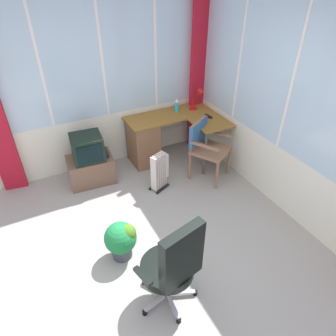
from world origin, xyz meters
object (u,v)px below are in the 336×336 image
at_px(tv_remote, 208,116).
at_px(space_heater, 160,171).
at_px(desk_lamp, 199,96).
at_px(tv_on_stand, 90,162).
at_px(spray_bottle, 177,105).
at_px(potted_plant, 122,239).
at_px(desk, 149,139).
at_px(office_chair, 174,264).
at_px(wooden_armchair, 204,142).

relative_size(tv_remote, space_heater, 0.26).
distance_m(desk_lamp, tv_on_stand, 1.97).
height_order(spray_bottle, potted_plant, spray_bottle).
relative_size(space_heater, potted_plant, 1.23).
bearing_deg(desk_lamp, desk, 179.41).
bearing_deg(potted_plant, desk_lamp, 39.64).
distance_m(office_chair, space_heater, 1.85).
bearing_deg(office_chair, desk_lamp, 54.16).
bearing_deg(desk, tv_on_stand, -174.63).
height_order(desk, spray_bottle, spray_bottle).
xyz_separation_m(desk, tv_on_stand, (-0.98, -0.09, -0.07)).
bearing_deg(office_chair, wooden_armchair, 50.52).
bearing_deg(office_chair, tv_remote, 50.54).
bearing_deg(wooden_armchair, space_heater, -179.33).
distance_m(wooden_armchair, potted_plant, 1.91).
xyz_separation_m(tv_remote, wooden_armchair, (-0.30, -0.37, -0.18)).
height_order(desk_lamp, office_chair, desk_lamp).
distance_m(desk_lamp, potted_plant, 2.63).
bearing_deg(tv_remote, spray_bottle, 122.79).
relative_size(desk, tv_on_stand, 1.83).
height_order(tv_remote, space_heater, tv_remote).
distance_m(desk_lamp, space_heater, 1.42).
bearing_deg(spray_bottle, tv_remote, -49.58).
distance_m(spray_bottle, tv_on_stand, 1.60).
height_order(office_chair, space_heater, office_chair).
bearing_deg(tv_on_stand, tv_remote, -6.99).
bearing_deg(wooden_armchair, potted_plant, -150.16).
distance_m(spray_bottle, space_heater, 1.17).
bearing_deg(potted_plant, spray_bottle, 46.96).
bearing_deg(tv_on_stand, desk_lamp, 2.56).
distance_m(desk, office_chair, 2.54).
bearing_deg(space_heater, desk, 77.70).
height_order(desk, space_heater, desk).
bearing_deg(desk, space_heater, -102.30).
relative_size(desk, wooden_armchair, 1.58).
distance_m(tv_remote, potted_plant, 2.39).
bearing_deg(desk_lamp, tv_on_stand, -177.44).
relative_size(spray_bottle, wooden_armchair, 0.25).
height_order(desk, wooden_armchair, wooden_armchair).
xyz_separation_m(desk, wooden_armchair, (0.57, -0.69, 0.16)).
height_order(spray_bottle, tv_on_stand, spray_bottle).
bearing_deg(wooden_armchair, desk_lamp, 64.92).
bearing_deg(spray_bottle, potted_plant, -133.04).
bearing_deg(office_chair, desk, 70.73).
xyz_separation_m(spray_bottle, office_chair, (-1.36, -2.47, -0.26)).
bearing_deg(potted_plant, desk, 56.73).
bearing_deg(desk_lamp, potted_plant, -140.36).
height_order(desk, desk_lamp, desk_lamp).
xyz_separation_m(desk_lamp, tv_on_stand, (-1.87, -0.08, -0.63)).
relative_size(desk_lamp, tv_remote, 2.32).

